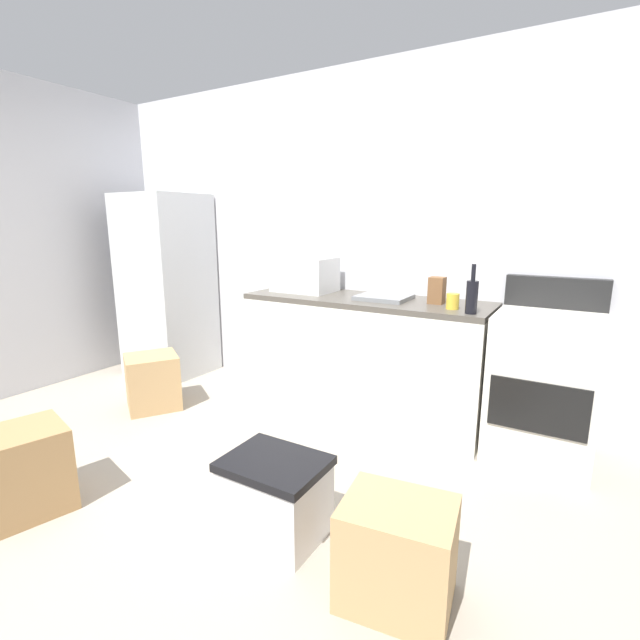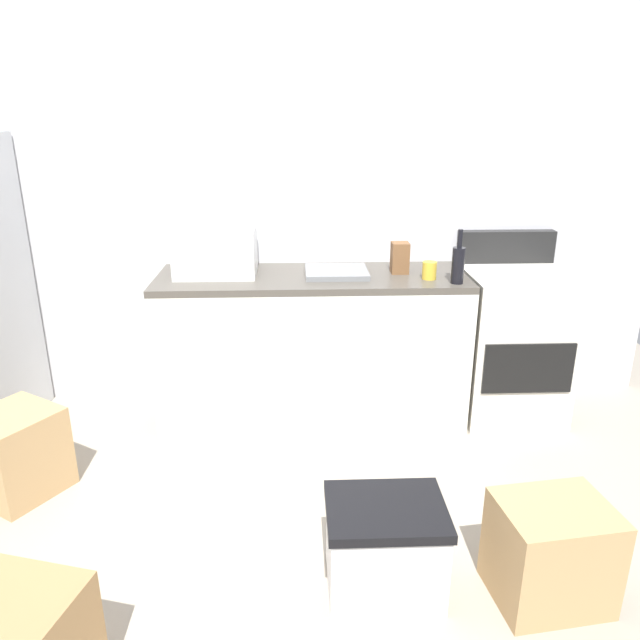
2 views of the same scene
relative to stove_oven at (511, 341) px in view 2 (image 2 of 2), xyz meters
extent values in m
plane|color=#9E9384|center=(-1.52, -1.21, -0.47)|extent=(6.00, 6.00, 0.00)
cube|color=silver|center=(-1.52, 0.34, 0.83)|extent=(5.00, 0.10, 2.60)
cube|color=silver|center=(-1.22, -0.01, -0.04)|extent=(1.80, 0.60, 0.86)
cube|color=#4C473F|center=(-1.22, -0.01, 0.41)|extent=(1.80, 0.60, 0.04)
cube|color=silver|center=(0.00, -0.01, -0.02)|extent=(0.60, 0.60, 0.90)
cube|color=black|center=(0.00, -0.31, -0.05)|extent=(0.52, 0.02, 0.30)
cube|color=black|center=(0.00, 0.25, 0.53)|extent=(0.60, 0.08, 0.20)
cube|color=white|center=(-1.77, 0.04, 0.57)|extent=(0.46, 0.34, 0.27)
cube|color=slate|center=(-1.08, 0.00, 0.45)|extent=(0.36, 0.32, 0.03)
cylinder|color=black|center=(-0.42, -0.21, 0.53)|extent=(0.07, 0.07, 0.20)
cylinder|color=black|center=(-0.42, -0.21, 0.68)|extent=(0.03, 0.03, 0.10)
cylinder|color=gold|center=(-0.56, -0.12, 0.48)|extent=(0.08, 0.08, 0.10)
cube|color=brown|center=(-0.70, 0.03, 0.52)|extent=(0.10, 0.10, 0.18)
cube|color=tan|center=(-0.35, -1.54, -0.26)|extent=(0.46, 0.39, 0.41)
cube|color=tan|center=(-2.70, -0.75, -0.25)|extent=(0.51, 0.52, 0.43)
cube|color=silver|center=(-0.98, -1.47, -0.30)|extent=(0.44, 0.34, 0.34)
cube|color=black|center=(-0.98, -1.47, -0.11)|extent=(0.46, 0.36, 0.04)
camera|label=1|loc=(0.16, -2.98, 0.98)|focal=25.33mm
camera|label=2|loc=(-1.31, -3.37, 1.34)|focal=33.64mm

